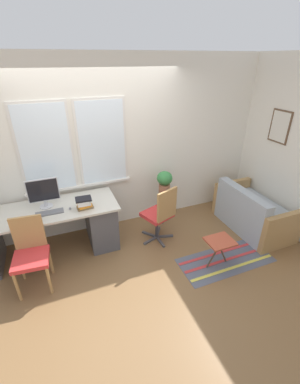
{
  "coord_description": "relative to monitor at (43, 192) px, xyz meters",
  "views": [
    {
      "loc": [
        -0.69,
        -2.97,
        2.61
      ],
      "look_at": [
        0.57,
        0.18,
        0.82
      ],
      "focal_mm": 24.0,
      "sensor_mm": 36.0,
      "label": 1
    }
  ],
  "objects": [
    {
      "name": "book_stack",
      "position": [
        0.49,
        -0.25,
        -0.14
      ],
      "size": [
        0.23,
        0.18,
        0.16
      ],
      "color": "olive",
      "rests_on": "desk"
    },
    {
      "name": "desk",
      "position": [
        -0.09,
        -0.08,
        -0.57
      ],
      "size": [
        2.1,
        0.74,
        0.75
      ],
      "color": "beige",
      "rests_on": "ground_plane"
    },
    {
      "name": "floor_rug_striped",
      "position": [
        2.28,
        -1.2,
        -0.97
      ],
      "size": [
        1.38,
        0.58,
        0.01
      ],
      "color": "#565B6B",
      "rests_on": "ground_plane"
    },
    {
      "name": "ground_plane",
      "position": [
        0.89,
        -0.45,
        -0.97
      ],
      "size": [
        14.0,
        14.0,
        0.0
      ],
      "primitive_type": "plane",
      "color": "brown"
    },
    {
      "name": "mouse",
      "position": [
        0.3,
        -0.2,
        -0.21
      ],
      "size": [
        0.03,
        0.06,
        0.03
      ],
      "color": "slate",
      "rests_on": "desk"
    },
    {
      "name": "folding_stool",
      "position": [
        2.11,
        -1.21,
        -0.6
      ],
      "size": [
        0.37,
        0.31,
        0.43
      ],
      "color": "#B24C33",
      "rests_on": "ground_plane"
    },
    {
      "name": "couch_loveseat",
      "position": [
        3.17,
        -0.66,
        -0.7
      ],
      "size": [
        0.74,
        1.3,
        0.75
      ],
      "rotation": [
        0.0,
        0.0,
        1.57
      ],
      "color": "#9EA8B2",
      "rests_on": "ground_plane"
    },
    {
      "name": "keyboard",
      "position": [
        0.03,
        -0.2,
        -0.22
      ],
      "size": [
        0.36,
        0.12,
        0.02
      ],
      "color": "slate",
      "rests_on": "desk"
    },
    {
      "name": "desk_chair_wooden",
      "position": [
        -0.25,
        -0.61,
        -0.48
      ],
      "size": [
        0.45,
        0.46,
        0.92
      ],
      "rotation": [
        0.0,
        0.0,
        -0.09
      ],
      "color": "#B2844C",
      "rests_on": "ground_plane"
    },
    {
      "name": "potted_plant",
      "position": [
        1.85,
        0.05,
        -0.17
      ],
      "size": [
        0.26,
        0.26,
        0.38
      ],
      "color": "#9E6B4C",
      "rests_on": "plant_stand"
    },
    {
      "name": "plant_stand",
      "position": [
        1.85,
        0.05,
        -0.48
      ],
      "size": [
        0.2,
        0.2,
        0.59
      ],
      "color": "#333338",
      "rests_on": "ground_plane"
    },
    {
      "name": "wall_right_with_picture",
      "position": [
        3.66,
        -0.45,
        0.38
      ],
      "size": [
        0.08,
        9.0,
        2.7
      ],
      "color": "white",
      "rests_on": "ground_plane"
    },
    {
      "name": "office_chair_swivel",
      "position": [
        1.58,
        -0.4,
        -0.48
      ],
      "size": [
        0.53,
        0.53,
        0.95
      ],
      "rotation": [
        0.0,
        0.0,
        3.5
      ],
      "color": "#47474C",
      "rests_on": "ground_plane"
    },
    {
      "name": "monitor",
      "position": [
        0.0,
        0.0,
        0.0
      ],
      "size": [
        0.41,
        0.18,
        0.42
      ],
      "color": "silver",
      "rests_on": "desk"
    },
    {
      "name": "wall_back_with_window",
      "position": [
        0.88,
        0.37,
        0.38
      ],
      "size": [
        9.0,
        0.12,
        2.7
      ],
      "color": "white",
      "rests_on": "ground_plane"
    }
  ]
}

